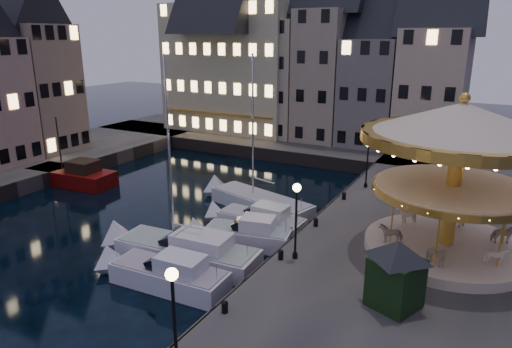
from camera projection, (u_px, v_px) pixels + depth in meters
The scene contains 29 objects.
ground at pixel (177, 257), 27.12m from camera, with size 160.00×160.00×0.00m, color black.
quay_east at pixel (442, 259), 25.53m from camera, with size 16.00×56.00×1.30m, color #474442.
quay_north at pixel (270, 141), 54.10m from camera, with size 44.00×12.00×1.30m, color #474442.
quaywall_e at pixel (309, 231), 29.20m from camera, with size 0.15×44.00×1.30m, color #47423A.
quaywall_n at pixel (262, 154), 48.14m from camera, with size 48.00×0.15×1.30m, color #47423A.
quaywall_w at pixel (15, 190), 36.88m from camera, with size 0.15×44.00×1.30m, color #47423A.
streetlamp_a at pixel (174, 308), 15.09m from camera, with size 0.44×0.44×4.17m.
streetlamp_b at pixel (296, 210), 23.48m from camera, with size 0.44×0.44×4.17m.
streetlamp_c at pixel (368, 153), 34.80m from camera, with size 0.44×0.44×4.17m.
bollard_a at pixel (225, 306), 19.42m from camera, with size 0.30×0.30×0.57m.
bollard_b at pixel (281, 254), 24.04m from camera, with size 0.30×0.30×0.57m.
bollard_c at pixel (316, 222), 28.23m from camera, with size 0.30×0.30×0.57m.
bollard_d at pixel (344, 195), 32.85m from camera, with size 0.30×0.30×0.57m.
townhouse_na at pixel (199, 75), 58.99m from camera, with size 5.50×8.00×12.80m.
townhouse_nb at pixel (235, 72), 56.33m from camera, with size 6.16×8.00×13.80m.
townhouse_nc at pixel (279, 70), 53.41m from camera, with size 6.82×8.00×14.80m.
townhouse_nd at pixel (325, 67), 50.62m from camera, with size 5.50×8.00×15.80m.
townhouse_ne at pixel (373, 83), 48.55m from camera, with size 6.16×8.00×12.80m.
townhouse_nf at pixel (434, 81), 45.63m from camera, with size 6.82×8.00×13.80m.
townhouse_wc at pixel (35, 79), 45.78m from camera, with size 8.80×5.50×14.20m.
hotel_corner at pixel (235, 60), 55.87m from camera, with size 17.60×9.00×16.80m.
motorboat_b at pixel (163, 274), 23.93m from camera, with size 7.45×2.47×2.15m.
motorboat_c at pixel (181, 250), 26.54m from camera, with size 9.69×3.16×12.84m.
motorboat_d at pixel (241, 235), 28.64m from camera, with size 6.48×3.26×2.15m.
motorboat_e at pixel (256, 221), 30.86m from camera, with size 6.99×2.14×2.15m.
motorboat_f at pixel (255, 202), 34.69m from camera, with size 9.55×4.78×12.71m.
red_fishing_boat at pixel (73, 176), 40.32m from camera, with size 8.36×3.51×6.14m.
carousel at pixel (458, 151), 23.30m from camera, with size 9.90×9.90×8.66m.
ticket_kiosk at pixel (397, 262), 19.39m from camera, with size 3.00×3.00×3.52m.
Camera 1 is at (15.91, -19.22, 12.64)m, focal length 32.00 mm.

